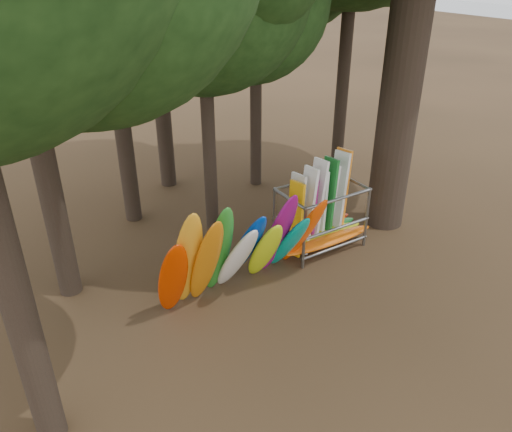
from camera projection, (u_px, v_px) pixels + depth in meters
ground at (297, 277)px, 14.10m from camera, size 120.00×120.00×0.00m
kayak_row at (241, 252)px, 12.84m from camera, size 4.71×2.18×3.20m
storage_rack at (320, 218)px, 15.21m from camera, size 3.24×1.54×2.89m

